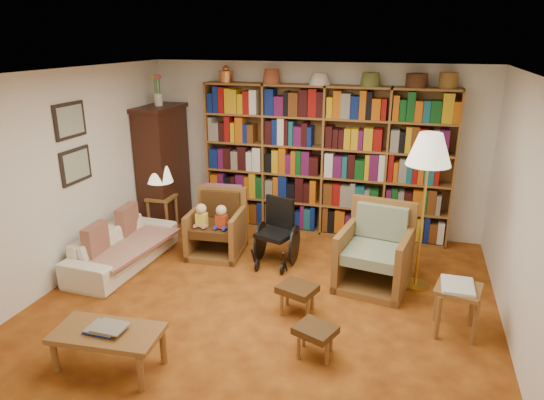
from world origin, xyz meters
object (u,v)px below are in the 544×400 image
at_px(footstool_a, 297,291).
at_px(armchair_leather, 219,227).
at_px(armchair_sage, 375,254).
at_px(floor_lamp, 429,156).
at_px(footstool_b, 315,332).
at_px(wheelchair, 277,234).
at_px(coffee_table, 108,336).
at_px(side_table_papers, 458,295).
at_px(side_table_lamp, 162,205).
at_px(sofa, 123,248).

bearing_deg(footstool_a, armchair_leather, 138.91).
height_order(armchair_sage, floor_lamp, floor_lamp).
xyz_separation_m(armchair_leather, footstool_b, (1.75, -1.90, -0.12)).
height_order(wheelchair, footstool_b, wheelchair).
distance_m(armchair_sage, coffee_table, 3.13).
xyz_separation_m(armchair_sage, side_table_papers, (0.88, -0.84, 0.04)).
bearing_deg(armchair_leather, wheelchair, -5.16).
bearing_deg(coffee_table, footstool_a, 44.67).
xyz_separation_m(footstool_a, coffee_table, (-1.39, -1.38, 0.07)).
relative_size(wheelchair, coffee_table, 0.87).
bearing_deg(footstool_a, wheelchair, 115.77).
relative_size(armchair_sage, footstool_a, 2.14).
height_order(side_table_lamp, armchair_leather, armchair_leather).
xyz_separation_m(wheelchair, floor_lamp, (1.78, -0.18, 1.21)).
bearing_deg(armchair_sage, side_table_papers, -43.76).
xyz_separation_m(armchair_sage, footstool_b, (-0.39, -1.61, -0.13)).
distance_m(side_table_lamp, armchair_sage, 3.35).
xyz_separation_m(armchair_leather, footstool_a, (1.41, -1.23, -0.10)).
height_order(side_table_lamp, armchair_sage, armchair_sage).
bearing_deg(floor_lamp, footstool_a, -141.41).
relative_size(sofa, wheelchair, 1.96).
bearing_deg(side_table_lamp, wheelchair, -15.54).
height_order(sofa, footstool_b, sofa).
bearing_deg(sofa, coffee_table, -148.40).
bearing_deg(sofa, wheelchair, -68.14).
distance_m(wheelchair, footstool_b, 2.04).
relative_size(side_table_lamp, armchair_leather, 0.61).
distance_m(armchair_leather, armchair_sage, 2.16).
distance_m(armchair_leather, coffee_table, 2.61).
distance_m(sofa, coffee_table, 2.13).
bearing_deg(wheelchair, footstool_b, -63.87).
bearing_deg(footstool_b, side_table_papers, 31.14).
relative_size(footstool_b, coffee_table, 0.44).
bearing_deg(coffee_table, armchair_sage, 47.59).
bearing_deg(wheelchair, footstool_a, -64.23).
distance_m(wheelchair, footstool_a, 1.29).
bearing_deg(footstool_a, footstool_b, -63.26).
height_order(floor_lamp, footstool_b, floor_lamp).
height_order(armchair_sage, footstool_a, armchair_sage).
bearing_deg(footstool_a, sofa, 169.02).
bearing_deg(coffee_table, sofa, 119.62).
distance_m(sofa, armchair_sage, 3.20).
height_order(sofa, armchair_leather, armchair_leather).
height_order(side_table_lamp, footstool_a, side_table_lamp).
xyz_separation_m(sofa, wheelchair, (1.89, 0.68, 0.14)).
height_order(armchair_leather, armchair_sage, armchair_sage).
relative_size(floor_lamp, side_table_papers, 3.43).
height_order(footstool_b, coffee_table, coffee_table).
relative_size(side_table_lamp, coffee_table, 0.55).
bearing_deg(wheelchair, side_table_papers, -26.12).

